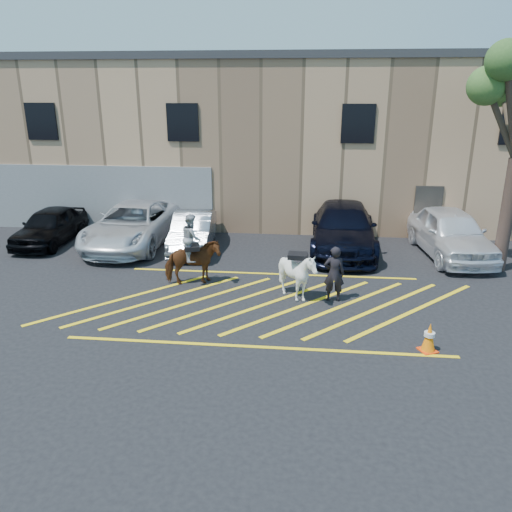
# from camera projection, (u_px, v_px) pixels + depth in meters

# --- Properties ---
(ground) EXTENTS (90.00, 90.00, 0.00)m
(ground) POSITION_uv_depth(u_px,v_px,m) (266.00, 300.00, 14.68)
(ground) COLOR black
(ground) RESTS_ON ground
(car_black_suv) EXTENTS (1.69, 4.17, 1.42)m
(car_black_suv) POSITION_uv_depth(u_px,v_px,m) (50.00, 226.00, 19.87)
(car_black_suv) COLOR black
(car_black_suv) RESTS_ON ground
(car_white_pickup) EXTENTS (2.91, 5.96, 1.63)m
(car_white_pickup) POSITION_uv_depth(u_px,v_px,m) (133.00, 225.00, 19.62)
(car_white_pickup) COLOR silver
(car_white_pickup) RESTS_ON ground
(car_silver_sedan) EXTENTS (1.86, 4.33, 1.39)m
(car_silver_sedan) POSITION_uv_depth(u_px,v_px,m) (193.00, 231.00, 19.20)
(car_silver_sedan) COLOR gray
(car_silver_sedan) RESTS_ON ground
(car_blue_suv) EXTENTS (2.61, 5.96, 1.71)m
(car_blue_suv) POSITION_uv_depth(u_px,v_px,m) (343.00, 228.00, 19.06)
(car_blue_suv) COLOR black
(car_blue_suv) RESTS_ON ground
(car_white_suv) EXTENTS (2.59, 5.30, 1.74)m
(car_white_suv) POSITION_uv_depth(u_px,v_px,m) (450.00, 233.00, 18.35)
(car_white_suv) COLOR white
(car_white_suv) RESTS_ON ground
(handler) EXTENTS (0.61, 0.40, 1.66)m
(handler) POSITION_uv_depth(u_px,v_px,m) (334.00, 274.00, 14.43)
(handler) COLOR black
(handler) RESTS_ON ground
(warehouse) EXTENTS (32.42, 10.20, 7.30)m
(warehouse) POSITION_uv_depth(u_px,v_px,m) (286.00, 136.00, 24.80)
(warehouse) COLOR tan
(warehouse) RESTS_ON ground
(hatching_zone) EXTENTS (12.60, 5.12, 0.01)m
(hatching_zone) POSITION_uv_depth(u_px,v_px,m) (265.00, 304.00, 14.40)
(hatching_zone) COLOR yellow
(hatching_zone) RESTS_ON ground
(mounted_bay) EXTENTS (1.88, 1.26, 2.27)m
(mounted_bay) POSITION_uv_depth(u_px,v_px,m) (192.00, 257.00, 15.61)
(mounted_bay) COLOR brown
(mounted_bay) RESTS_ON ground
(saddled_white) EXTENTS (1.31, 1.46, 1.52)m
(saddled_white) POSITION_uv_depth(u_px,v_px,m) (297.00, 275.00, 14.52)
(saddled_white) COLOR white
(saddled_white) RESTS_ON ground
(traffic_cone) EXTENTS (0.50, 0.50, 0.73)m
(traffic_cone) POSITION_uv_depth(u_px,v_px,m) (429.00, 337.00, 11.75)
(traffic_cone) COLOR #FF3D0A
(traffic_cone) RESTS_ON ground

